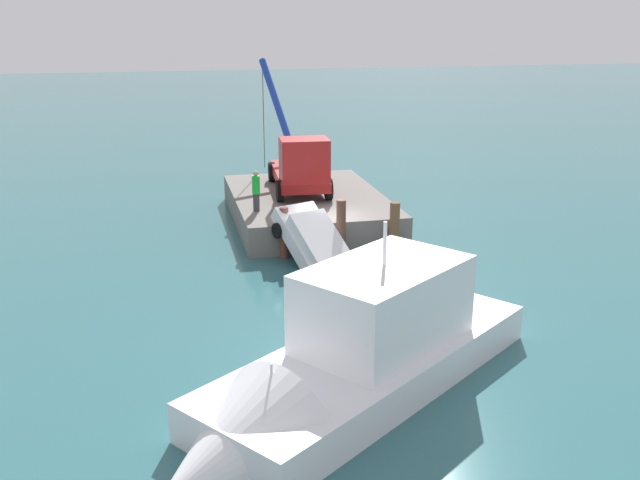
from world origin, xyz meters
TOP-DOWN VIEW (x-y plane):
  - ground at (0.00, 0.00)m, footprint 200.00×200.00m
  - dock at (-4.33, 0.00)m, footprint 10.15×7.03m
  - crane_truck at (-4.56, -0.32)m, footprint 9.02×2.91m
  - dock_worker at (-1.83, -2.80)m, footprint 0.34×0.34m
  - salvaged_car at (2.21, -0.90)m, footprint 4.61×3.34m
  - moored_yacht at (12.80, -2.94)m, footprint 10.42×12.28m
  - piling_near at (0.93, -2.06)m, footprint 0.35×0.35m
  - piling_mid at (1.16, 0.27)m, footprint 0.39×0.39m
  - piling_far at (1.16, 2.57)m, footprint 0.42×0.42m

SIDE VIEW (x-z plane):
  - ground at x=0.00m, z-range 0.00..0.00m
  - moored_yacht at x=12.80m, z-range -2.57..3.60m
  - salvaged_car at x=2.21m, z-range -1.01..2.32m
  - dock at x=-4.33m, z-range 0.00..1.30m
  - piling_near at x=0.93m, z-range 0.00..2.14m
  - piling_far at x=1.16m, z-range 0.00..2.14m
  - piling_mid at x=1.16m, z-range 0.00..2.38m
  - dock_worker at x=-1.83m, z-range 1.33..3.13m
  - crane_truck at x=-4.56m, z-range -0.28..5.71m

